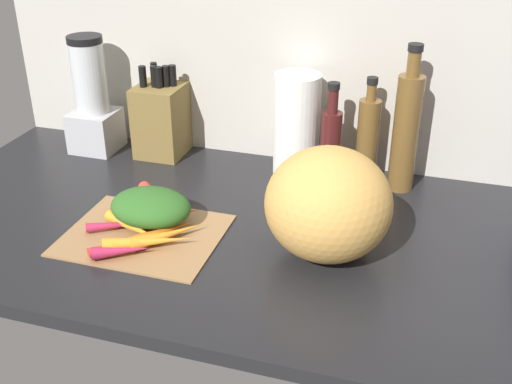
# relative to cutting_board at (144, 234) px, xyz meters

# --- Properties ---
(ground_plane) EXTENTS (1.70, 0.80, 0.03)m
(ground_plane) POSITION_rel_cutting_board_xyz_m (0.25, 0.11, -0.02)
(ground_plane) COLOR black
(wall_back) EXTENTS (1.70, 0.03, 0.60)m
(wall_back) POSITION_rel_cutting_board_xyz_m (0.25, 0.49, 0.30)
(wall_back) COLOR #BCB7AD
(wall_back) RESTS_ON ground_plane
(cutting_board) EXTENTS (0.33, 0.27, 0.01)m
(cutting_board) POSITION_rel_cutting_board_xyz_m (0.00, 0.00, 0.00)
(cutting_board) COLOR #997047
(cutting_board) RESTS_ON ground_plane
(carrot_0) EXTENTS (0.13, 0.15, 0.03)m
(carrot_0) POSITION_rel_cutting_board_xyz_m (0.06, -0.01, 0.02)
(carrot_0) COLOR orange
(carrot_0) RESTS_ON cutting_board
(carrot_1) EXTENTS (0.13, 0.13, 0.03)m
(carrot_1) POSITION_rel_cutting_board_xyz_m (0.03, -0.04, 0.02)
(carrot_1) COLOR orange
(carrot_1) RESTS_ON cutting_board
(carrot_2) EXTENTS (0.13, 0.10, 0.03)m
(carrot_2) POSITION_rel_cutting_board_xyz_m (0.03, 0.07, 0.02)
(carrot_2) COLOR red
(carrot_2) RESTS_ON cutting_board
(carrot_3) EXTENTS (0.11, 0.08, 0.03)m
(carrot_3) POSITION_rel_cutting_board_xyz_m (-0.00, -0.10, 0.02)
(carrot_3) COLOR #B2264C
(carrot_3) RESTS_ON cutting_board
(carrot_4) EXTENTS (0.10, 0.12, 0.02)m
(carrot_4) POSITION_rel_cutting_board_xyz_m (0.05, 0.00, 0.02)
(carrot_4) COLOR orange
(carrot_4) RESTS_ON cutting_board
(carrot_5) EXTENTS (0.16, 0.08, 0.02)m
(carrot_5) POSITION_rel_cutting_board_xyz_m (-0.00, 0.06, 0.02)
(carrot_5) COLOR #B2264C
(carrot_5) RESTS_ON cutting_board
(carrot_6) EXTENTS (0.09, 0.10, 0.02)m
(carrot_6) POSITION_rel_cutting_board_xyz_m (-0.02, -0.08, 0.01)
(carrot_6) COLOR red
(carrot_6) RESTS_ON cutting_board
(carrot_7) EXTENTS (0.15, 0.09, 0.02)m
(carrot_7) POSITION_rel_cutting_board_xyz_m (-0.05, 0.00, 0.01)
(carrot_7) COLOR #B2264C
(carrot_7) RESTS_ON cutting_board
(carrot_8) EXTENTS (0.15, 0.07, 0.04)m
(carrot_8) POSITION_rel_cutting_board_xyz_m (-0.02, 0.03, 0.02)
(carrot_8) COLOR #B2264C
(carrot_8) RESTS_ON cutting_board
(carrot_9) EXTENTS (0.16, 0.09, 0.03)m
(carrot_9) POSITION_rel_cutting_board_xyz_m (-0.02, -0.01, 0.02)
(carrot_9) COLOR orange
(carrot_9) RESTS_ON cutting_board
(carrot_10) EXTENTS (0.14, 0.13, 0.03)m
(carrot_10) POSITION_rel_cutting_board_xyz_m (-0.02, 0.11, 0.02)
(carrot_10) COLOR red
(carrot_10) RESTS_ON cutting_board
(carrot_11) EXTENTS (0.17, 0.11, 0.03)m
(carrot_11) POSITION_rel_cutting_board_xyz_m (0.04, -0.05, 0.02)
(carrot_11) COLOR orange
(carrot_11) RESTS_ON cutting_board
(carrot_greens_pile) EXTENTS (0.18, 0.14, 0.08)m
(carrot_greens_pile) POSITION_rel_cutting_board_xyz_m (-0.00, 0.04, 0.04)
(carrot_greens_pile) COLOR #2D6023
(carrot_greens_pile) RESTS_ON cutting_board
(winter_squash) EXTENTS (0.25, 0.25, 0.23)m
(winter_squash) POSITION_rel_cutting_board_xyz_m (0.39, 0.05, 0.11)
(winter_squash) COLOR gold
(winter_squash) RESTS_ON ground_plane
(knife_block) EXTENTS (0.12, 0.14, 0.25)m
(knife_block) POSITION_rel_cutting_board_xyz_m (-0.14, 0.42, 0.10)
(knife_block) COLOR brown
(knife_block) RESTS_ON ground_plane
(blender_appliance) EXTENTS (0.12, 0.12, 0.32)m
(blender_appliance) POSITION_rel_cutting_board_xyz_m (-0.33, 0.38, 0.13)
(blender_appliance) COLOR #B2B2B7
(blender_appliance) RESTS_ON ground_plane
(paper_towel_roll) EXTENTS (0.12, 0.12, 0.26)m
(paper_towel_roll) POSITION_rel_cutting_board_xyz_m (0.23, 0.40, 0.13)
(paper_towel_roll) COLOR white
(paper_towel_roll) RESTS_ON ground_plane
(bottle_0) EXTENTS (0.05, 0.05, 0.26)m
(bottle_0) POSITION_rel_cutting_board_xyz_m (0.33, 0.38, 0.10)
(bottle_0) COLOR #471919
(bottle_0) RESTS_ON ground_plane
(bottle_1) EXTENTS (0.05, 0.05, 0.27)m
(bottle_1) POSITION_rel_cutting_board_xyz_m (0.41, 0.41, 0.11)
(bottle_1) COLOR brown
(bottle_1) RESTS_ON ground_plane
(bottle_2) EXTENTS (0.06, 0.06, 0.36)m
(bottle_2) POSITION_rel_cutting_board_xyz_m (0.50, 0.39, 0.15)
(bottle_2) COLOR brown
(bottle_2) RESTS_ON ground_plane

